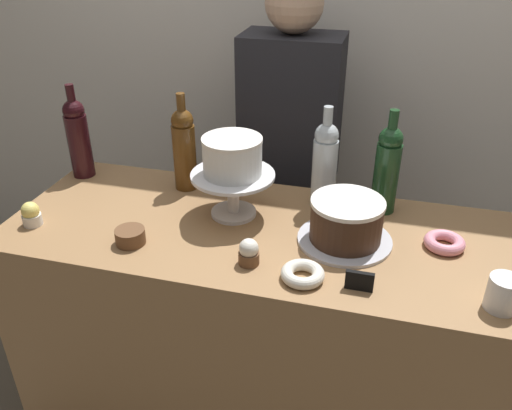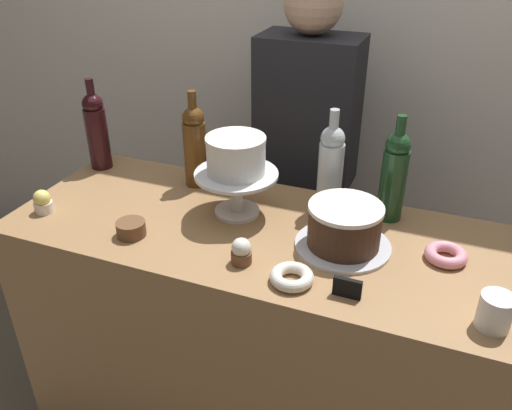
# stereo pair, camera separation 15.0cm
# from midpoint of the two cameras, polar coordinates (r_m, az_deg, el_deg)

# --- Properties ---
(back_wall) EXTENTS (6.00, 0.05, 2.60)m
(back_wall) POSITION_cam_midpoint_polar(r_m,az_deg,el_deg) (2.20, 10.80, 16.63)
(back_wall) COLOR silver
(back_wall) RESTS_ON ground_plane
(display_counter) EXTENTS (1.48, 0.59, 0.95)m
(display_counter) POSITION_cam_midpoint_polar(r_m,az_deg,el_deg) (1.84, 2.42, -15.38)
(display_counter) COLOR #997047
(display_counter) RESTS_ON ground_plane
(cake_stand_pedestal) EXTENTS (0.25, 0.25, 0.14)m
(cake_stand_pedestal) POSITION_cam_midpoint_polar(r_m,az_deg,el_deg) (1.57, 0.59, 2.06)
(cake_stand_pedestal) COLOR silver
(cake_stand_pedestal) RESTS_ON display_counter
(white_layer_cake) EXTENTS (0.18, 0.18, 0.11)m
(white_layer_cake) POSITION_cam_midpoint_polar(r_m,az_deg,el_deg) (1.53, 0.61, 5.40)
(white_layer_cake) COLOR white
(white_layer_cake) RESTS_ON cake_stand_pedestal
(silver_serving_platter) EXTENTS (0.27, 0.27, 0.01)m
(silver_serving_platter) POSITION_cam_midpoint_polar(r_m,az_deg,el_deg) (1.49, 12.31, -4.36)
(silver_serving_platter) COLOR silver
(silver_serving_platter) RESTS_ON display_counter
(chocolate_round_cake) EXTENTS (0.20, 0.20, 0.12)m
(chocolate_round_cake) POSITION_cam_midpoint_polar(r_m,az_deg,el_deg) (1.45, 12.58, -2.21)
(chocolate_round_cake) COLOR #3D2619
(chocolate_round_cake) RESTS_ON silver_serving_platter
(wine_bottle_green) EXTENTS (0.08, 0.08, 0.33)m
(wine_bottle_green) POSITION_cam_midpoint_polar(r_m,az_deg,el_deg) (1.60, 17.45, 3.12)
(wine_bottle_green) COLOR #193D1E
(wine_bottle_green) RESTS_ON display_counter
(wine_bottle_clear) EXTENTS (0.08, 0.08, 0.33)m
(wine_bottle_clear) POSITION_cam_midpoint_polar(r_m,az_deg,el_deg) (1.60, 10.81, 3.99)
(wine_bottle_clear) COLOR #B2BCC1
(wine_bottle_clear) RESTS_ON display_counter
(wine_bottle_dark_red) EXTENTS (0.08, 0.08, 0.33)m
(wine_bottle_dark_red) POSITION_cam_midpoint_polar(r_m,az_deg,el_deg) (1.92, -14.87, 7.93)
(wine_bottle_dark_red) COLOR black
(wine_bottle_dark_red) RESTS_ON display_counter
(wine_bottle_amber) EXTENTS (0.08, 0.08, 0.33)m
(wine_bottle_amber) POSITION_cam_midpoint_polar(r_m,az_deg,el_deg) (1.73, -4.24, 6.53)
(wine_bottle_amber) COLOR #5B3814
(wine_bottle_amber) RESTS_ON display_counter
(cupcake_vanilla) EXTENTS (0.06, 0.06, 0.07)m
(cupcake_vanilla) POSITION_cam_midpoint_polar(r_m,az_deg,el_deg) (1.38, 1.51, -5.21)
(cupcake_vanilla) COLOR brown
(cupcake_vanilla) RESTS_ON display_counter
(cupcake_lemon) EXTENTS (0.06, 0.06, 0.07)m
(cupcake_lemon) POSITION_cam_midpoint_polar(r_m,az_deg,el_deg) (1.71, -19.97, 0.25)
(cupcake_lemon) COLOR white
(cupcake_lemon) RESTS_ON display_counter
(donut_pink) EXTENTS (0.11, 0.11, 0.03)m
(donut_pink) POSITION_cam_midpoint_polar(r_m,az_deg,el_deg) (1.51, 22.72, -5.12)
(donut_pink) COLOR pink
(donut_pink) RESTS_ON display_counter
(donut_sugar) EXTENTS (0.11, 0.11, 0.03)m
(donut_sugar) POSITION_cam_midpoint_polar(r_m,az_deg,el_deg) (1.33, 7.17, -7.90)
(donut_sugar) COLOR silver
(donut_sugar) RESTS_ON display_counter
(cookie_stack) EXTENTS (0.08, 0.08, 0.04)m
(cookie_stack) POSITION_cam_midpoint_polar(r_m,az_deg,el_deg) (1.52, -10.76, -2.63)
(cookie_stack) COLOR brown
(cookie_stack) RESTS_ON display_counter
(price_sign_chalkboard) EXTENTS (0.07, 0.01, 0.05)m
(price_sign_chalkboard) POSITION_cam_midpoint_polar(r_m,az_deg,el_deg) (1.30, 13.23, -8.91)
(price_sign_chalkboard) COLOR black
(price_sign_chalkboard) RESTS_ON display_counter
(coffee_cup_ceramic) EXTENTS (0.08, 0.08, 0.08)m
(coffee_cup_ceramic) POSITION_cam_midpoint_polar(r_m,az_deg,el_deg) (1.32, 27.68, -10.40)
(coffee_cup_ceramic) COLOR white
(coffee_cup_ceramic) RESTS_ON display_counter
(barista_figure) EXTENTS (0.36, 0.22, 1.60)m
(barista_figure) POSITION_cam_midpoint_polar(r_m,az_deg,el_deg) (2.07, 7.37, 2.46)
(barista_figure) COLOR black
(barista_figure) RESTS_ON ground_plane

